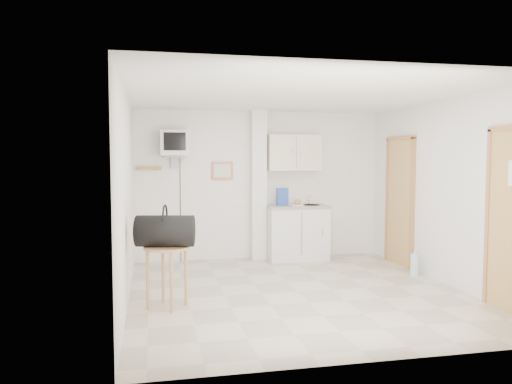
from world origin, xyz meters
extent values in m
plane|color=#C2B29B|center=(0.00, 0.00, 0.00)|extent=(4.50, 4.50, 0.00)
cube|color=white|center=(0.00, 2.25, 1.25)|extent=(4.20, 0.04, 2.50)
cube|color=white|center=(0.00, -2.25, 1.25)|extent=(4.20, 0.04, 2.50)
cube|color=white|center=(-2.10, 0.00, 1.25)|extent=(0.04, 4.50, 2.50)
cube|color=white|center=(2.10, 0.00, 1.25)|extent=(0.04, 4.50, 2.50)
cube|color=white|center=(0.00, 0.00, 2.50)|extent=(4.20, 4.50, 0.04)
cube|color=white|center=(-0.05, 2.14, 1.25)|extent=(0.25, 0.22, 2.50)
cube|color=#C36D49|center=(-0.65, 2.23, 1.50)|extent=(0.36, 0.03, 0.30)
cube|color=silver|center=(-0.65, 2.22, 1.50)|extent=(0.28, 0.01, 0.22)
cube|color=#A6714C|center=(-1.85, 2.22, 1.55)|extent=(0.40, 0.05, 0.06)
cube|color=white|center=(-0.32, 2.24, 0.95)|extent=(0.15, 0.02, 0.08)
cylinder|color=#A6714C|center=(-2.00, 2.16, 1.54)|extent=(0.02, 0.08, 0.02)
cylinder|color=#A6714C|center=(-1.70, 2.16, 1.54)|extent=(0.02, 0.08, 0.02)
cube|color=olive|center=(2.08, 1.25, 1.00)|extent=(0.04, 0.75, 2.00)
cube|color=olive|center=(2.07, 1.25, 1.00)|extent=(0.06, 0.87, 2.06)
cube|color=silver|center=(0.58, 1.98, 0.44)|extent=(1.00, 0.55, 0.88)
cube|color=#A89B90|center=(0.58, 1.98, 0.90)|extent=(1.03, 0.58, 0.04)
cylinder|color=#B7B7BA|center=(0.83, 1.98, 0.90)|extent=(0.30, 0.30, 0.05)
cylinder|color=#B7B7BA|center=(0.83, 2.12, 1.00)|extent=(0.02, 0.02, 0.16)
cylinder|color=#B7B7BA|center=(0.83, 2.06, 1.07)|extent=(0.02, 0.13, 0.02)
cube|color=beige|center=(0.55, 2.09, 1.80)|extent=(0.90, 0.32, 0.60)
cube|color=#24469D|center=(0.34, 2.02, 1.06)|extent=(0.19, 0.07, 0.29)
cylinder|color=white|center=(0.57, 1.92, 0.93)|extent=(0.22, 0.22, 0.01)
sphere|color=tan|center=(0.57, 1.92, 0.97)|extent=(0.11, 0.11, 0.11)
cube|color=slate|center=(-1.45, 2.09, 1.73)|extent=(0.36, 0.32, 0.02)
cube|color=slate|center=(-1.45, 2.22, 1.65)|extent=(0.10, 0.06, 0.20)
cube|color=silver|center=(-1.45, 2.02, 1.95)|extent=(0.44, 0.42, 0.40)
cube|color=black|center=(-1.45, 1.80, 1.97)|extent=(0.34, 0.02, 0.28)
cylinder|color=black|center=(-1.35, 2.23, 0.86)|extent=(0.01, 0.01, 1.73)
cylinder|color=#A6714C|center=(-1.65, -0.34, 0.69)|extent=(0.52, 0.52, 0.03)
cylinder|color=#A6714C|center=(-1.43, -0.30, 0.34)|extent=(0.04, 0.04, 0.68)
cylinder|color=#A6714C|center=(-1.69, -0.12, 0.34)|extent=(0.04, 0.04, 0.68)
cylinder|color=#A6714C|center=(-1.87, -0.37, 0.34)|extent=(0.04, 0.04, 0.68)
cylinder|color=#A6714C|center=(-1.61, -0.55, 0.34)|extent=(0.04, 0.04, 0.68)
cylinder|color=black|center=(-1.67, -0.35, 0.89)|extent=(0.71, 0.48, 0.36)
torus|color=black|center=(-1.67, -0.35, 1.06)|extent=(0.08, 0.27, 0.27)
cylinder|color=#AAD6EC|center=(1.93, 0.49, 0.16)|extent=(0.12, 0.12, 0.32)
cylinder|color=#AAD6EC|center=(1.93, 0.49, 0.34)|extent=(0.04, 0.04, 0.04)
camera|label=1|loc=(-1.80, -6.06, 1.73)|focal=35.00mm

